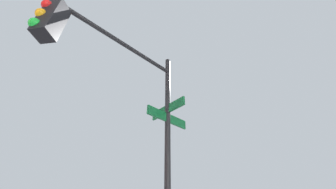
{
  "coord_description": "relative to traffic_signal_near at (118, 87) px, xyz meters",
  "views": [
    {
      "loc": [
        -7.75,
        -3.67,
        1.51
      ],
      "look_at": [
        -7.33,
        -7.03,
        3.83
      ],
      "focal_mm": 19.76,
      "sensor_mm": 36.0,
      "label": 1
    }
  ],
  "objects": [
    {
      "name": "traffic_signal_near",
      "position": [
        0.0,
        0.0,
        0.0
      ],
      "size": [
        2.23,
        2.64,
        5.05
      ],
      "color": "black",
      "rests_on": "ground_plane"
    }
  ]
}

